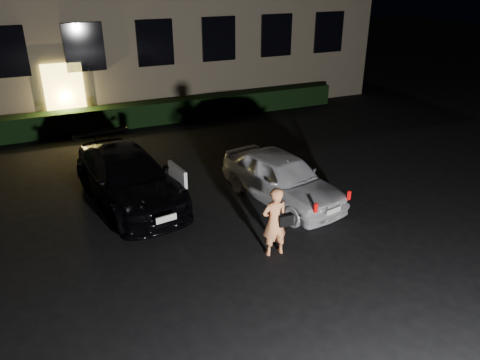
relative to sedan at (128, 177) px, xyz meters
name	(u,v)px	position (x,y,z in m)	size (l,w,h in m)	color
ground	(294,260)	(2.60, -4.19, -0.67)	(80.00, 80.00, 0.00)	black
hedge	(163,112)	(2.60, 6.31, -0.25)	(15.00, 0.70, 0.85)	black
sedan	(128,177)	(0.00, 0.00, 0.00)	(2.55, 4.87, 1.35)	black
hatch	(282,178)	(3.68, -1.58, -0.02)	(2.30, 4.06, 1.30)	silver
man	(275,222)	(2.33, -3.78, 0.12)	(0.65, 0.39, 1.58)	#FF9A5E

